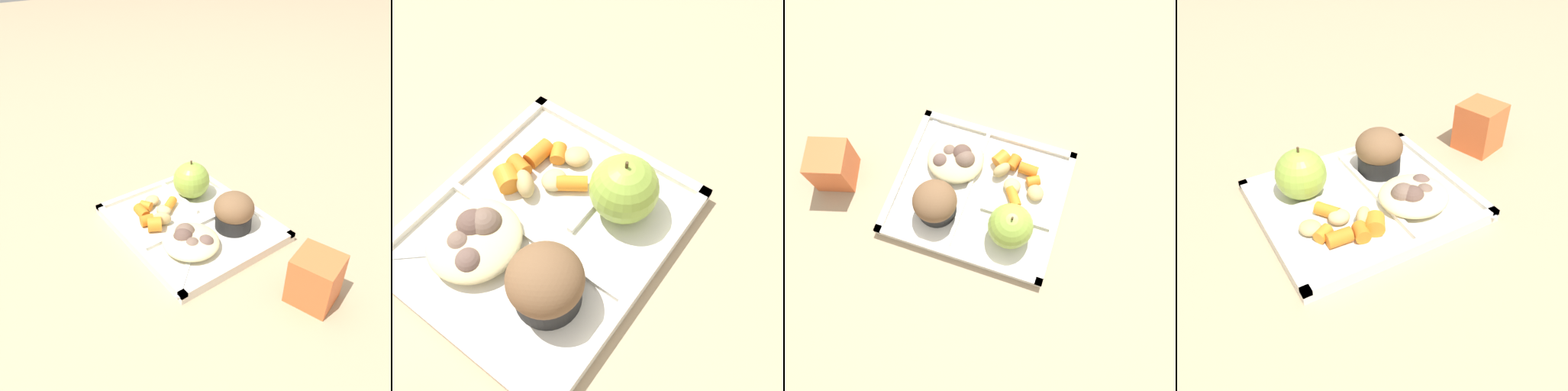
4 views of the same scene
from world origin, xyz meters
TOP-DOWN VIEW (x-y plane):
  - ground at (0.00, 0.00)m, footprint 6.00×6.00m
  - lunch_tray at (-0.00, 0.00)m, footprint 0.31×0.26m
  - green_apple at (-0.08, 0.06)m, footprint 0.08×0.08m
  - bran_muffin at (0.06, 0.06)m, footprint 0.08×0.08m
  - carrot_slice_edge at (-0.06, -0.01)m, footprint 0.04×0.04m
  - carrot_slice_back at (-0.04, -0.07)m, footprint 0.03×0.03m
  - carrot_slice_diagonal at (-0.02, -0.07)m, footprint 0.04×0.04m
  - carrot_slice_tilted at (-0.09, -0.05)m, footprint 0.03×0.03m
  - carrot_slice_center at (-0.07, -0.07)m, footprint 0.04×0.02m
  - potato_chunk_small at (-0.10, -0.03)m, footprint 0.04×0.04m
  - potato_chunk_browned at (-0.03, -0.05)m, footprint 0.04×0.04m
  - potato_chunk_large at (-0.05, -0.03)m, footprint 0.03×0.03m
  - egg_noodle_pile at (0.06, -0.05)m, footprint 0.11×0.10m
  - meatball_front at (0.08, -0.03)m, footprint 0.03×0.03m
  - meatball_side at (0.05, -0.05)m, footprint 0.04×0.04m
  - meatball_center at (0.04, -0.04)m, footprint 0.04×0.04m
  - meatball_back at (0.08, -0.05)m, footprint 0.03×0.03m
  - plastic_fork at (0.09, -0.07)m, footprint 0.11×0.12m
  - milk_carton at (0.27, 0.05)m, footprint 0.09×0.09m

SIDE VIEW (x-z plane):
  - ground at x=0.00m, z-range 0.00..0.00m
  - lunch_tray at x=0.00m, z-range 0.00..0.02m
  - plastic_fork at x=0.09m, z-range 0.01..0.01m
  - potato_chunk_small at x=-0.10m, z-range 0.01..0.03m
  - potato_chunk_large at x=-0.05m, z-range 0.01..0.03m
  - carrot_slice_edge at x=-0.06m, z-range 0.01..0.03m
  - carrot_slice_tilted at x=-0.09m, z-range 0.01..0.03m
  - carrot_slice_center at x=-0.07m, z-range 0.01..0.03m
  - carrot_slice_back at x=-0.04m, z-range 0.01..0.03m
  - potato_chunk_browned at x=-0.03m, z-range 0.01..0.04m
  - carrot_slice_diagonal at x=-0.02m, z-range 0.01..0.04m
  - egg_noodle_pile at x=0.06m, z-range 0.01..0.04m
  - meatball_back at x=0.08m, z-range 0.01..0.04m
  - meatball_front at x=0.08m, z-range 0.01..0.04m
  - meatball_side at x=0.05m, z-range 0.01..0.05m
  - meatball_center at x=0.04m, z-range 0.01..0.05m
  - milk_carton at x=0.27m, z-range 0.00..0.09m
  - bran_muffin at x=0.06m, z-range 0.01..0.09m
  - green_apple at x=-0.08m, z-range 0.01..0.09m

